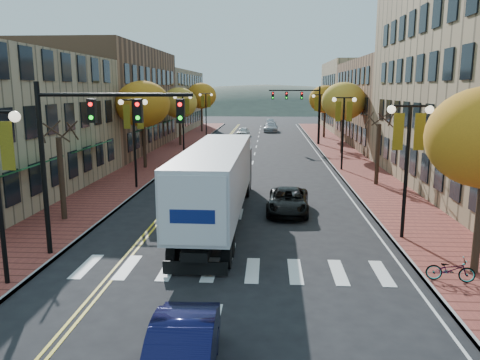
% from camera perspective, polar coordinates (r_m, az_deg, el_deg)
% --- Properties ---
extents(ground, '(200.00, 200.00, 0.00)m').
position_cam_1_polar(ground, '(16.16, -2.00, -13.54)').
color(ground, black).
rests_on(ground, ground).
extents(sidewalk_left, '(4.00, 85.00, 0.15)m').
position_cam_1_polar(sidewalk_left, '(48.72, -8.91, 3.11)').
color(sidewalk_left, brown).
rests_on(sidewalk_left, ground).
extents(sidewalk_right, '(4.00, 85.00, 0.15)m').
position_cam_1_polar(sidewalk_right, '(48.18, 12.52, 2.89)').
color(sidewalk_right, brown).
rests_on(sidewalk_right, ground).
extents(building_left_mid, '(12.00, 24.00, 11.00)m').
position_cam_1_polar(building_left_mid, '(53.89, -16.72, 9.33)').
color(building_left_mid, brown).
rests_on(building_left_mid, ground).
extents(building_left_far, '(12.00, 26.00, 9.50)m').
position_cam_1_polar(building_left_far, '(77.86, -10.33, 9.47)').
color(building_left_far, '#9E8966').
rests_on(building_left_far, ground).
extents(building_right_mid, '(15.00, 24.00, 10.00)m').
position_cam_1_polar(building_right_mid, '(59.16, 20.52, 8.73)').
color(building_right_mid, brown).
rests_on(building_right_mid, ground).
extents(building_right_far, '(15.00, 20.00, 11.00)m').
position_cam_1_polar(building_right_far, '(80.46, 16.00, 9.81)').
color(building_right_far, '#9E8966').
rests_on(building_right_far, ground).
extents(tree_left_a, '(0.28, 0.28, 4.20)m').
position_cam_1_polar(tree_left_a, '(25.32, -20.92, 0.15)').
color(tree_left_a, '#382619').
rests_on(tree_left_a, sidewalk_left).
extents(tree_left_b, '(4.48, 4.48, 7.21)m').
position_cam_1_polar(tree_left_b, '(40.03, -11.76, 9.03)').
color(tree_left_b, '#382619').
rests_on(tree_left_b, sidewalk_left).
extents(tree_left_c, '(4.16, 4.16, 6.69)m').
position_cam_1_polar(tree_left_c, '(55.63, -7.40, 9.28)').
color(tree_left_c, '#382619').
rests_on(tree_left_c, sidewalk_left).
extents(tree_left_d, '(4.61, 4.61, 7.42)m').
position_cam_1_polar(tree_left_d, '(73.38, -4.74, 10.18)').
color(tree_left_d, '#382619').
rests_on(tree_left_d, sidewalk_left).
extents(tree_right_b, '(0.28, 0.28, 4.20)m').
position_cam_1_polar(tree_right_b, '(33.78, 16.43, 3.02)').
color(tree_right_b, '#382619').
rests_on(tree_right_b, sidewalk_right).
extents(tree_right_c, '(4.48, 4.48, 7.21)m').
position_cam_1_polar(tree_right_c, '(49.22, 12.52, 9.34)').
color(tree_right_c, '#382619').
rests_on(tree_right_c, sidewalk_right).
extents(tree_right_d, '(4.35, 4.35, 7.00)m').
position_cam_1_polar(tree_right_d, '(65.07, 10.33, 9.66)').
color(tree_right_d, '#382619').
rests_on(tree_right_d, sidewalk_right).
extents(lamp_left_b, '(1.96, 0.36, 6.05)m').
position_cam_1_polar(lamp_left_b, '(31.99, -12.81, 6.45)').
color(lamp_left_b, black).
rests_on(lamp_left_b, ground).
extents(lamp_left_c, '(1.96, 0.36, 6.05)m').
position_cam_1_polar(lamp_left_c, '(49.50, -6.97, 8.20)').
color(lamp_left_c, black).
rests_on(lamp_left_c, ground).
extents(lamp_left_d, '(1.96, 0.36, 6.05)m').
position_cam_1_polar(lamp_left_d, '(67.26, -4.18, 9.00)').
color(lamp_left_d, black).
rests_on(lamp_left_d, ground).
extents(lamp_right_a, '(1.96, 0.36, 6.05)m').
position_cam_1_polar(lamp_right_a, '(21.63, 19.80, 3.96)').
color(lamp_right_a, black).
rests_on(lamp_right_a, ground).
extents(lamp_right_b, '(1.96, 0.36, 6.05)m').
position_cam_1_polar(lamp_right_b, '(39.17, 12.51, 7.27)').
color(lamp_right_b, black).
rests_on(lamp_right_b, ground).
extents(lamp_right_c, '(1.96, 0.36, 6.05)m').
position_cam_1_polar(lamp_right_c, '(56.99, 9.72, 8.49)').
color(lamp_right_c, black).
rests_on(lamp_right_c, ground).
extents(traffic_mast_near, '(6.10, 0.35, 7.00)m').
position_cam_1_polar(traffic_mast_near, '(19.02, -17.93, 5.09)').
color(traffic_mast_near, black).
rests_on(traffic_mast_near, ground).
extents(traffic_mast_far, '(6.10, 0.34, 7.00)m').
position_cam_1_polar(traffic_mast_far, '(56.79, 7.69, 9.18)').
color(traffic_mast_far, black).
rests_on(traffic_mast_far, ground).
extents(semi_truck, '(2.77, 15.93, 3.97)m').
position_cam_1_polar(semi_truck, '(23.82, -2.55, 0.41)').
color(semi_truck, black).
rests_on(semi_truck, ground).
extents(navy_sedan, '(1.67, 4.39, 1.43)m').
position_cam_1_polar(navy_sedan, '(11.53, -7.19, -20.48)').
color(navy_sedan, '#0D0F37').
rests_on(navy_sedan, ground).
extents(black_suv, '(2.50, 4.91, 1.33)m').
position_cam_1_polar(black_suv, '(25.81, 5.89, -2.56)').
color(black_suv, black).
rests_on(black_suv, ground).
extents(car_far_white, '(1.95, 3.94, 1.29)m').
position_cam_1_polar(car_far_white, '(67.25, 0.39, 5.91)').
color(car_far_white, white).
rests_on(car_far_white, ground).
extents(car_far_silver, '(2.30, 5.24, 1.50)m').
position_cam_1_polar(car_far_silver, '(74.32, 3.77, 6.46)').
color(car_far_silver, '#A5A6AD').
rests_on(car_far_silver, ground).
extents(car_far_oncoming, '(1.64, 3.99, 1.28)m').
position_cam_1_polar(car_far_oncoming, '(86.29, 3.64, 7.04)').
color(car_far_oncoming, '#AAAAB2').
rests_on(car_far_oncoming, ground).
extents(bicycle, '(1.69, 0.83, 0.85)m').
position_cam_1_polar(bicycle, '(18.03, 24.28, -9.91)').
color(bicycle, gray).
rests_on(bicycle, sidewalk_right).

